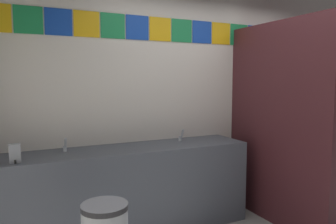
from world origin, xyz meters
The scene contains 7 objects.
wall_back centered at (0.00, 1.53, 1.41)m, with size 4.60×0.09×2.80m.
vanity_counter centered at (-1.00, 1.21, 0.45)m, with size 2.50×0.56×0.88m.
faucet_left centered at (-1.62, 1.30, 0.94)m, with size 0.04×0.10×0.14m.
faucet_right centered at (-0.37, 1.30, 0.94)m, with size 0.04×0.10×0.14m.
soap_dispenser centered at (-2.06, 1.04, 0.96)m, with size 0.09×0.09×0.16m.
stall_divider centered at (0.64, 0.50, 1.09)m, with size 0.92×1.46×2.18m.
toilet centered at (1.04, 1.04, 0.30)m, with size 0.39×0.49×0.74m.
Camera 1 is at (-2.05, -1.89, 1.58)m, focal length 34.86 mm.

